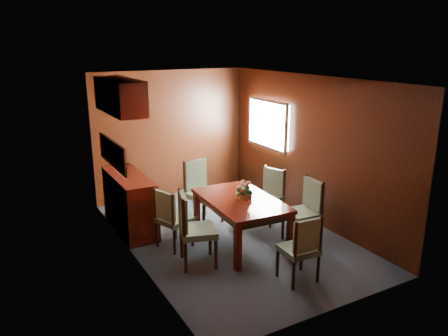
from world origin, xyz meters
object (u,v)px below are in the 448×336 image
flower_centerpiece (244,190)px  sideboard (130,202)px  chair_left_near (192,225)px  chair_head (302,246)px  dining_table (241,205)px  chair_right_near (306,207)px

flower_centerpiece → sideboard: bearing=135.9°
chair_left_near → chair_head: 1.45m
dining_table → chair_left_near: chair_left_near is taller
dining_table → sideboard: bearing=137.2°
sideboard → flower_centerpiece: size_ratio=5.51×
dining_table → chair_right_near: bearing=-21.7°
chair_right_near → chair_head: (-0.80, -0.90, -0.05)m
sideboard → chair_right_near: chair_right_near is taller
sideboard → flower_centerpiece: (1.32, -1.28, 0.38)m
chair_left_near → flower_centerpiece: size_ratio=4.01×
dining_table → flower_centerpiece: flower_centerpiece is taller
chair_head → flower_centerpiece: 1.36m
dining_table → chair_head: (0.09, -1.31, -0.11)m
chair_left_near → flower_centerpiece: chair_left_near is taller
dining_table → flower_centerpiece: size_ratio=6.10×
chair_left_near → sideboard: bearing=-149.3°
chair_head → chair_left_near: bearing=135.1°
flower_centerpiece → chair_head: bearing=-88.7°
chair_left_near → chair_head: size_ratio=1.14×
sideboard → chair_head: size_ratio=1.57×
chair_left_near → chair_right_near: size_ratio=1.04×
sideboard → chair_left_near: (0.38, -1.53, 0.12)m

